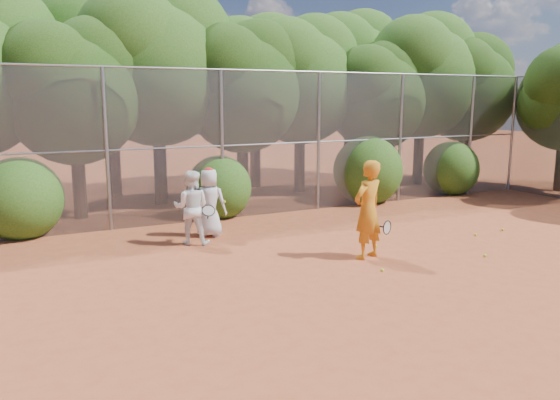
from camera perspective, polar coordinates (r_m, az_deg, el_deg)
ground at (r=10.46m, az=11.17°, el=-7.75°), size 80.00×80.00×0.00m
fence_back at (r=15.12m, az=-2.93°, el=6.01°), size 20.05×0.09×4.03m
tree_2 at (r=15.75m, az=-20.69°, el=11.12°), size 3.99×3.47×5.47m
tree_3 at (r=17.23m, az=-12.66°, el=14.13°), size 4.89×4.26×6.70m
tree_4 at (r=17.41m, az=-3.91°, el=12.22°), size 4.19×3.64×5.73m
tree_5 at (r=19.22m, az=2.21°, el=12.94°), size 4.51×3.92×6.17m
tree_6 at (r=19.70m, az=10.14°, el=11.04°), size 3.86×3.36×5.29m
tree_7 at (r=21.76m, az=14.70°, el=12.95°), size 4.77×4.14×6.53m
tree_8 at (r=22.88m, az=19.00°, el=11.43°), size 4.25×3.70×5.82m
tree_10 at (r=19.19m, az=-17.31°, el=14.22°), size 5.15×4.48×7.06m
tree_11 at (r=20.22m, az=-2.57°, el=13.15°), size 4.64×4.03×6.35m
tree_12 at (r=22.94m, az=7.43°, el=13.64°), size 5.02×4.37×6.88m
bush_0 at (r=14.31m, az=-25.55°, el=0.47°), size 2.00×2.00×2.00m
bush_1 at (r=15.21m, az=-6.38°, el=1.61°), size 1.80×1.80×1.80m
bush_2 at (r=17.52m, az=9.17°, el=3.38°), size 2.20×2.20×2.20m
bush_3 at (r=19.77m, az=17.46°, el=3.40°), size 1.90×1.90×1.90m
player_yellow at (r=11.27m, az=9.17°, el=-1.01°), size 0.92×0.68×2.03m
player_teen at (r=13.04m, az=-7.38°, el=-0.24°), size 0.95×0.88×1.66m
player_white at (r=12.40m, az=-9.24°, el=-0.79°), size 1.02×0.94×1.68m
ball_0 at (r=12.30m, az=9.96°, el=-4.75°), size 0.07×0.07×0.07m
ball_1 at (r=13.92m, az=19.75°, el=-3.43°), size 0.07×0.07×0.07m
ball_2 at (r=12.17m, az=20.62°, el=-5.46°), size 0.07×0.07×0.07m
ball_3 at (r=14.69m, az=22.23°, el=-2.88°), size 0.07×0.07×0.07m
ball_4 at (r=10.65m, az=10.62°, el=-7.20°), size 0.07×0.07×0.07m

